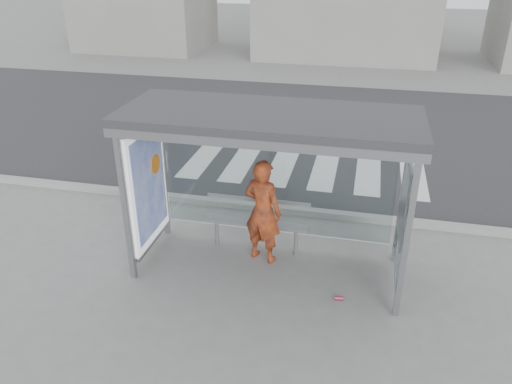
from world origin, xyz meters
TOP-DOWN VIEW (x-y plane):
  - ground at (0.00, 0.00)m, footprint 80.00×80.00m
  - road at (0.00, 7.00)m, footprint 30.00×10.00m
  - curb at (0.00, 1.95)m, footprint 30.00×0.18m
  - crosswalk at (0.00, 4.50)m, footprint 5.55×3.00m
  - bus_shelter at (-0.37, 0.06)m, footprint 4.25×1.65m
  - building_center at (0.00, 18.00)m, footprint 8.00×5.00m
  - person at (-0.14, 0.27)m, footprint 0.75×0.60m
  - bench at (-0.30, 0.50)m, footprint 1.76×0.32m
  - soda_can at (1.19, -0.56)m, footprint 0.13×0.08m

SIDE VIEW (x-z plane):
  - ground at x=0.00m, z-range 0.00..0.00m
  - crosswalk at x=0.00m, z-range 0.00..0.00m
  - road at x=0.00m, z-range 0.00..0.01m
  - soda_can at x=1.19m, z-range 0.00..0.07m
  - curb at x=0.00m, z-range 0.00..0.12m
  - bench at x=-0.30m, z-range 0.09..1.00m
  - person at x=-0.14m, z-range 0.00..1.77m
  - bus_shelter at x=-0.37m, z-range 0.67..3.29m
  - building_center at x=0.00m, z-range 0.00..5.00m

